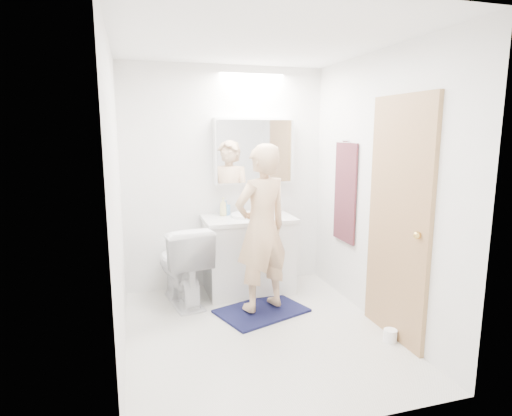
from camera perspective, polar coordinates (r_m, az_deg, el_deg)
name	(u,v)px	position (r m, az deg, el deg)	size (l,w,h in m)	color
floor	(259,333)	(3.80, 0.36, -16.48)	(2.50, 2.50, 0.00)	silver
ceiling	(259,40)	(3.46, 0.41, 21.76)	(2.50, 2.50, 0.00)	white
wall_back	(226,179)	(4.63, -4.11, 3.94)	(2.50, 2.50, 0.00)	white
wall_front	(327,230)	(2.28, 9.50, -2.88)	(2.50, 2.50, 0.00)	white
wall_left	(117,202)	(3.29, -18.29, 0.79)	(2.50, 2.50, 0.00)	white
wall_right	(378,190)	(3.89, 16.10, 2.33)	(2.50, 2.50, 0.00)	white
vanity_cabinet	(249,256)	(4.57, -1.00, -6.53)	(0.90, 0.55, 0.78)	silver
countertop	(248,219)	(4.46, -1.02, -1.48)	(0.95, 0.58, 0.04)	silver
sink_basin	(248,215)	(4.48, -1.12, -0.97)	(0.36, 0.36, 0.03)	white
faucet	(243,206)	(4.65, -1.75, 0.26)	(0.02, 0.02, 0.16)	silver
medicine_cabinet	(254,151)	(4.61, -0.27, 7.68)	(0.88, 0.14, 0.70)	white
mirror_panel	(256,151)	(4.54, -0.01, 7.63)	(0.84, 0.01, 0.66)	silver
toilet	(182,264)	(4.32, -9.93, -7.45)	(0.45, 0.79, 0.81)	white
bath_rug	(262,311)	(4.18, 0.75, -13.70)	(0.80, 0.55, 0.02)	#131238
person	(262,228)	(3.92, 0.78, -2.75)	(0.57, 0.37, 1.56)	tan
door	(398,220)	(3.63, 18.62, -1.59)	(0.04, 0.80, 2.00)	#A58452
door_knob	(417,235)	(3.38, 20.92, -3.46)	(0.06, 0.06, 0.06)	gold
towel	(345,193)	(4.36, 11.93, 2.02)	(0.02, 0.42, 1.00)	#12183A
towel_hook	(346,141)	(4.31, 12.04, 8.86)	(0.02, 0.02, 0.07)	silver
soap_bottle_a	(223,207)	(4.53, -4.46, 0.19)	(0.08, 0.08, 0.20)	#D5CF89
soap_bottle_b	(226,208)	(4.57, -4.05, 0.04)	(0.07, 0.07, 0.16)	#63A1D5
toothbrush_cup	(264,209)	(4.66, 1.12, -0.16)	(0.10, 0.10, 0.09)	#4052C2
toilet_paper_roll	(390,335)	(3.82, 17.65, -16.06)	(0.11, 0.11, 0.10)	white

